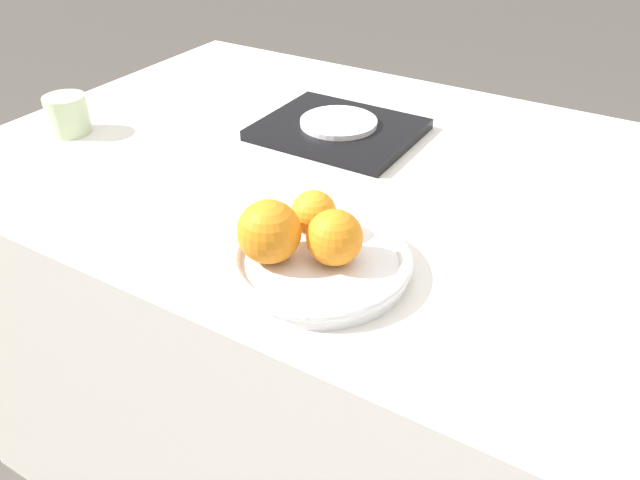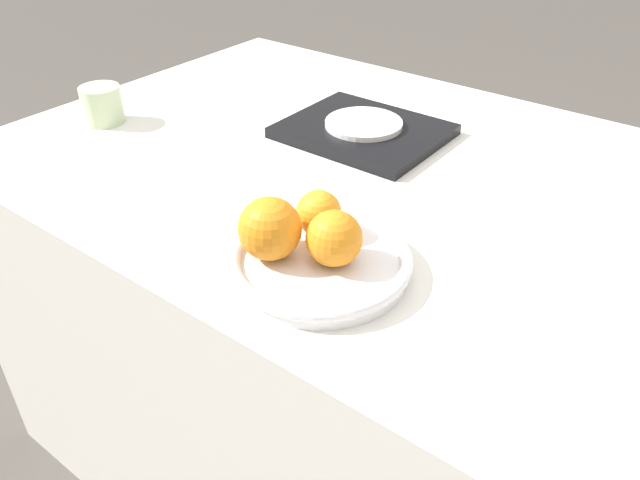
# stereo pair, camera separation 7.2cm
# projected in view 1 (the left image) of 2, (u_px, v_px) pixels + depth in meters

# --- Properties ---
(ground_plane) EXTENTS (12.00, 12.00, 0.00)m
(ground_plane) POSITION_uv_depth(u_px,v_px,m) (389.00, 470.00, 1.46)
(ground_plane) COLOR #4C4742
(table) EXTENTS (1.59, 0.91, 0.76)m
(table) POSITION_uv_depth(u_px,v_px,m) (401.00, 351.00, 1.24)
(table) COLOR silver
(table) RESTS_ON ground_plane
(fruit_platter) EXTENTS (0.24, 0.24, 0.03)m
(fruit_platter) POSITION_uv_depth(u_px,v_px,m) (320.00, 262.00, 0.82)
(fruit_platter) COLOR silver
(fruit_platter) RESTS_ON table
(orange_0) EXTENTS (0.07, 0.07, 0.07)m
(orange_0) POSITION_uv_depth(u_px,v_px,m) (335.00, 238.00, 0.79)
(orange_0) COLOR orange
(orange_0) RESTS_ON fruit_platter
(orange_1) EXTENTS (0.06, 0.06, 0.06)m
(orange_1) POSITION_uv_depth(u_px,v_px,m) (314.00, 213.00, 0.85)
(orange_1) COLOR orange
(orange_1) RESTS_ON fruit_platter
(orange_2) EXTENTS (0.08, 0.08, 0.08)m
(orange_2) POSITION_uv_depth(u_px,v_px,m) (269.00, 232.00, 0.79)
(orange_2) COLOR orange
(orange_2) RESTS_ON fruit_platter
(serving_tray) EXTENTS (0.29, 0.24, 0.02)m
(serving_tray) POSITION_uv_depth(u_px,v_px,m) (339.00, 130.00, 1.18)
(serving_tray) COLOR black
(serving_tray) RESTS_ON table
(side_plate) EXTENTS (0.15, 0.15, 0.01)m
(side_plate) POSITION_uv_depth(u_px,v_px,m) (339.00, 122.00, 1.17)
(side_plate) COLOR white
(side_plate) RESTS_ON serving_tray
(cup_0) EXTENTS (0.08, 0.08, 0.07)m
(cup_0) POSITION_uv_depth(u_px,v_px,m) (68.00, 115.00, 1.17)
(cup_0) COLOR #B7CC9E
(cup_0) RESTS_ON table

